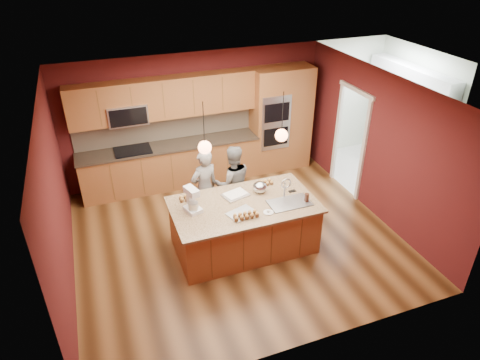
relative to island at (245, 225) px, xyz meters
name	(u,v)px	position (x,y,z in m)	size (l,w,h in m)	color
floor	(236,236)	(-0.05, 0.31, -0.45)	(5.50, 5.50, 0.00)	#402510
ceiling	(235,90)	(-0.05, 0.31, 2.25)	(5.50, 5.50, 0.00)	white
wall_back	(195,117)	(-0.05, 2.81, 0.90)	(5.50, 5.50, 0.00)	#501618
wall_front	(309,268)	(-0.05, -2.19, 0.90)	(5.50, 5.50, 0.00)	#501618
wall_left	(56,202)	(-2.80, 0.31, 0.90)	(5.00, 5.00, 0.00)	#501618
wall_right	(377,145)	(2.70, 0.31, 0.90)	(5.00, 5.00, 0.00)	#501618
cabinet_run	(168,142)	(-0.73, 2.56, 0.54)	(3.74, 0.64, 2.30)	#975D2A
oven_column	(280,119)	(1.80, 2.51, 0.70)	(1.30, 0.62, 2.30)	#975D2A
doorway_trim	(350,143)	(2.68, 1.11, 0.60)	(0.08, 1.11, 2.20)	silver
laundry_room	(411,85)	(4.30, 1.51, 1.50)	(2.60, 2.70, 2.70)	beige
pendant_left	(205,147)	(-0.63, 0.00, 1.56)	(0.20, 0.20, 0.80)	black
pendant_right	(281,135)	(0.60, 0.00, 1.56)	(0.20, 0.20, 0.80)	black
island	(245,225)	(0.00, 0.00, 0.00)	(2.38, 1.33, 1.26)	#975D2A
person_left	(205,188)	(-0.42, 0.92, 0.30)	(0.54, 0.36, 1.49)	black
person_right	(233,183)	(0.11, 0.92, 0.29)	(0.71, 0.56, 1.47)	slate
stand_mixer	(192,201)	(-0.85, 0.11, 0.60)	(0.29, 0.34, 0.41)	white
sheet_cake	(235,195)	(-0.06, 0.28, 0.45)	(0.48, 0.41, 0.05)	silver
cooling_rack	(242,213)	(-0.15, -0.25, 0.44)	(0.43, 0.31, 0.02)	silver
mixing_bowl	(260,187)	(0.37, 0.25, 0.52)	(0.24, 0.24, 0.21)	silver
plate	(268,212)	(0.26, -0.37, 0.43)	(0.16, 0.16, 0.01)	white
tumbler	(307,198)	(0.98, -0.29, 0.50)	(0.07, 0.07, 0.15)	#381E14
phone	(292,191)	(0.90, 0.08, 0.43)	(0.13, 0.07, 0.01)	black
cupcakes_left	(186,198)	(-0.87, 0.45, 0.46)	(0.24, 0.16, 0.07)	#C98F45
cupcakes_rack	(246,215)	(-0.13, -0.38, 0.48)	(0.42, 0.17, 0.07)	#C98F45
cupcakes_right	(266,182)	(0.58, 0.46, 0.46)	(0.24, 0.16, 0.07)	#C98F45
washer	(404,153)	(4.16, 1.15, 0.10)	(0.68, 0.70, 1.09)	white
dryer	(383,145)	(4.13, 1.81, 0.00)	(0.56, 0.57, 0.90)	white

